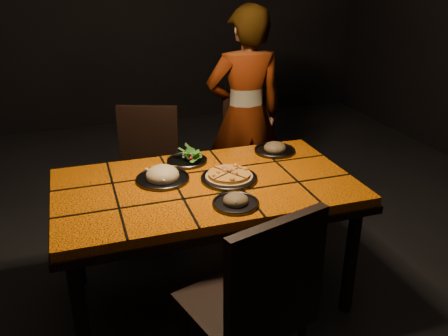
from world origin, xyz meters
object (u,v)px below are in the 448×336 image
object	(u,v)px
dining_table	(206,196)
plate_pizza	(229,177)
chair_far_right	(252,148)
plate_pasta	(163,176)
diner	(245,115)
chair_near	(257,301)
chair_far_left	(147,165)

from	to	relation	value
dining_table	plate_pizza	size ratio (longest dim) A/B	4.55
chair_far_right	plate_pasta	world-z (taller)	chair_far_right
diner	chair_near	bearing A→B (deg)	75.02
chair_far_left	plate_pizza	xyz separation A→B (m)	(0.32, -0.84, 0.23)
dining_table	plate_pasta	world-z (taller)	plate_pasta
chair_far_left	plate_pasta	xyz separation A→B (m)	(-0.03, -0.73, 0.24)
chair_near	plate_pizza	xyz separation A→B (m)	(0.15, 0.79, 0.19)
dining_table	chair_near	distance (m)	0.81
chair_far_left	chair_far_right	distance (m)	0.84
chair_near	plate_pizza	world-z (taller)	chair_near
dining_table	chair_near	xyz separation A→B (m)	(-0.02, -0.80, -0.09)
chair_far_right	plate_pasta	size ratio (longest dim) A/B	3.15
dining_table	chair_far_right	bearing A→B (deg)	55.59
diner	plate_pasta	xyz separation A→B (m)	(-0.79, -0.83, -0.02)
chair_far_left	plate_pizza	distance (m)	0.92
plate_pasta	chair_far_left	bearing A→B (deg)	87.92
dining_table	chair_far_left	size ratio (longest dim) A/B	1.73
plate_pizza	plate_pasta	size ratio (longest dim) A/B	1.22
chair_far_left	plate_pasta	bearing A→B (deg)	-71.52
plate_pizza	chair_far_left	bearing A→B (deg)	110.92
chair_near	plate_pizza	size ratio (longest dim) A/B	2.83
chair_far_left	chair_far_right	xyz separation A→B (m)	(0.83, 0.11, -0.01)
dining_table	chair_far_left	world-z (taller)	chair_far_left
diner	chair_far_left	bearing A→B (deg)	11.77
chair_far_right	plate_pasta	distance (m)	1.22
chair_far_left	diner	world-z (taller)	diner
chair_far_left	plate_pasta	distance (m)	0.77
chair_far_right	diner	size ratio (longest dim) A/B	0.58
chair_far_left	chair_far_right	size ratio (longest dim) A/B	1.02
chair_near	diner	size ratio (longest dim) A/B	0.63
plate_pizza	chair_far_right	bearing A→B (deg)	61.58
chair_near	chair_far_right	size ratio (longest dim) A/B	1.09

